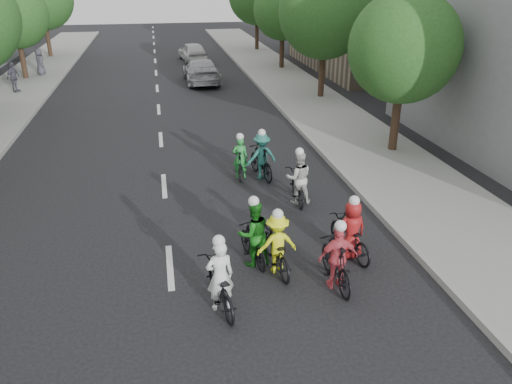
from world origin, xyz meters
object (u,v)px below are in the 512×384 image
object	(u,v)px
cyclist_4	(350,234)
cyclist_6	(298,183)
cyclist_2	(276,247)
cyclist_3	(337,261)
cyclist_0	(220,283)
follow_car_lead	(201,71)
cyclist_1	(253,238)
spectator_2	(40,62)
cyclist_5	(240,161)
spectator_1	(13,77)
follow_car_trail	(192,52)
cyclist_7	(261,159)

from	to	relation	value
cyclist_4	cyclist_6	world-z (taller)	cyclist_6
cyclist_2	cyclist_3	xyz separation A→B (m)	(1.16, -0.89, 0.03)
cyclist_4	cyclist_6	bearing A→B (deg)	-92.35
cyclist_0	follow_car_lead	distance (m)	22.93
cyclist_1	spectator_2	distance (m)	26.86
cyclist_6	cyclist_3	bearing A→B (deg)	90.91
cyclist_1	cyclist_5	distance (m)	5.53
cyclist_4	spectator_2	distance (m)	27.90
cyclist_2	spectator_2	bearing A→B (deg)	-73.02
cyclist_5	spectator_1	world-z (taller)	spectator_1
cyclist_4	cyclist_5	distance (m)	5.90
cyclist_1	follow_car_trail	world-z (taller)	cyclist_1
follow_car_lead	cyclist_5	bearing A→B (deg)	88.19
cyclist_2	follow_car_trail	world-z (taller)	cyclist_2
cyclist_0	spectator_2	bearing A→B (deg)	-80.33
cyclist_1	follow_car_trail	size ratio (longest dim) A/B	0.43
cyclist_2	cyclist_5	size ratio (longest dim) A/B	1.17
cyclist_7	spectator_2	world-z (taller)	spectator_2
cyclist_7	follow_car_trail	xyz separation A→B (m)	(-0.41, 24.29, 0.04)
cyclist_4	cyclist_2	bearing A→B (deg)	-1.43
cyclist_2	cyclist_4	bearing A→B (deg)	-175.93
spectator_1	follow_car_lead	bearing A→B (deg)	-58.73
cyclist_2	spectator_1	xyz separation A→B (m)	(-10.36, 20.48, 0.39)
cyclist_3	cyclist_6	distance (m)	4.47
cyclist_4	cyclist_7	bearing A→B (deg)	-87.94
cyclist_0	follow_car_lead	world-z (taller)	cyclist_0
cyclist_4	follow_car_trail	xyz separation A→B (m)	(-1.53, 29.67, 0.13)
cyclist_1	follow_car_trail	bearing A→B (deg)	-102.98
cyclist_3	follow_car_trail	bearing A→B (deg)	-89.14
cyclist_3	follow_car_lead	bearing A→B (deg)	-88.35
cyclist_3	follow_car_trail	xyz separation A→B (m)	(-0.76, 30.84, 0.09)
cyclist_7	follow_car_trail	world-z (taller)	cyclist_7
cyclist_2	cyclist_5	xyz separation A→B (m)	(0.11, 5.90, -0.03)
cyclist_1	cyclist_4	xyz separation A→B (m)	(2.40, -0.12, -0.10)
cyclist_1	cyclist_3	size ratio (longest dim) A/B	0.98
cyclist_1	cyclist_2	size ratio (longest dim) A/B	0.92
cyclist_4	cyclist_7	xyz separation A→B (m)	(-1.12, 5.37, 0.10)
cyclist_2	follow_car_lead	world-z (taller)	cyclist_2
cyclist_0	cyclist_5	size ratio (longest dim) A/B	1.20
cyclist_1	spectator_2	world-z (taller)	spectator_2
cyclist_6	cyclist_0	bearing A→B (deg)	62.98
cyclist_1	cyclist_6	bearing A→B (deg)	-133.31
cyclist_7	follow_car_trail	bearing A→B (deg)	-100.55
cyclist_5	cyclist_7	bearing A→B (deg)	169.97
cyclist_1	spectator_1	world-z (taller)	spectator_1
cyclist_7	cyclist_5	bearing A→B (deg)	-30.63
follow_car_trail	spectator_1	size ratio (longest dim) A/B	2.52
cyclist_7	spectator_1	xyz separation A→B (m)	(-11.17, 14.83, 0.30)
cyclist_6	follow_car_lead	bearing A→B (deg)	-80.84
cyclist_6	cyclist_7	xyz separation A→B (m)	(-0.70, 2.09, 0.06)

